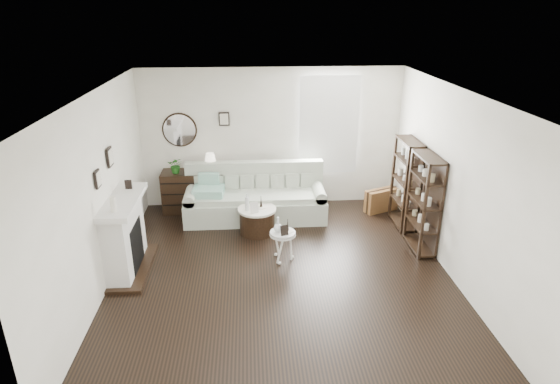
{
  "coord_description": "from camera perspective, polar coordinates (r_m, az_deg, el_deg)",
  "views": [
    {
      "loc": [
        -0.43,
        -6.05,
        3.76
      ],
      "look_at": [
        0.03,
        0.8,
        1.0
      ],
      "focal_mm": 30.0,
      "sensor_mm": 36.0,
      "label": 1
    }
  ],
  "objects": [
    {
      "name": "room",
      "position": [
        9.09,
        3.63,
        8.07
      ],
      "size": [
        5.5,
        5.5,
        5.5
      ],
      "color": "black",
      "rests_on": "ground"
    },
    {
      "name": "shelf_unit_far",
      "position": [
        8.61,
        15.1,
        1.0
      ],
      "size": [
        0.3,
        0.8,
        1.6
      ],
      "color": "black",
      "rests_on": "ground"
    },
    {
      "name": "bottle_drum",
      "position": [
        8.02,
        -4.03,
        -1.22
      ],
      "size": [
        0.07,
        0.07,
        0.32
      ],
      "primitive_type": "cylinder",
      "color": "silver",
      "rests_on": "drum_table"
    },
    {
      "name": "flask_ped",
      "position": [
        7.22,
        -0.24,
        -3.98
      ],
      "size": [
        0.13,
        0.13,
        0.24
      ],
      "primitive_type": null,
      "color": "silver",
      "rests_on": "pedestal_table"
    },
    {
      "name": "sofa",
      "position": [
        8.82,
        -3.03,
        -0.99
      ],
      "size": [
        2.6,
        0.9,
        1.01
      ],
      "color": "#A8B19E",
      "rests_on": "ground"
    },
    {
      "name": "suitcase",
      "position": [
        9.31,
        12.22,
        -0.99
      ],
      "size": [
        0.7,
        0.46,
        0.44
      ],
      "primitive_type": "cube",
      "rotation": [
        0.0,
        0.0,
        0.41
      ],
      "color": "brown",
      "rests_on": "ground"
    },
    {
      "name": "fireplace",
      "position": [
        7.36,
        -18.35,
        -5.27
      ],
      "size": [
        0.5,
        1.4,
        1.84
      ],
      "color": "silver",
      "rests_on": "ground"
    },
    {
      "name": "quilt",
      "position": [
        8.64,
        -8.71,
        0.09
      ],
      "size": [
        0.58,
        0.49,
        0.14
      ],
      "primitive_type": "cube",
      "rotation": [
        0.0,
        0.0,
        -0.07
      ],
      "color": "#279071",
      "rests_on": "sofa"
    },
    {
      "name": "table_lamp",
      "position": [
        9.0,
        -8.48,
        3.59
      ],
      "size": [
        0.25,
        0.25,
        0.36
      ],
      "primitive_type": null,
      "rotation": [
        0.0,
        0.0,
        0.13
      ],
      "color": "#F4E6CE",
      "rests_on": "dresser"
    },
    {
      "name": "eiffel_ped",
      "position": [
        7.25,
        0.94,
        -4.14
      ],
      "size": [
        0.12,
        0.12,
        0.18
      ],
      "primitive_type": null,
      "rotation": [
        0.0,
        0.0,
        -0.14
      ],
      "color": "black",
      "rests_on": "pedestal_table"
    },
    {
      "name": "shelf_unit_near",
      "position": [
        7.83,
        17.12,
        -1.35
      ],
      "size": [
        0.3,
        0.8,
        1.6
      ],
      "color": "black",
      "rests_on": "ground"
    },
    {
      "name": "dresser",
      "position": [
        9.22,
        -10.43,
        0.12
      ],
      "size": [
        1.19,
        0.51,
        0.79
      ],
      "color": "black",
      "rests_on": "ground"
    },
    {
      "name": "eiffel_drum",
      "position": [
        8.15,
        -2.32,
        -1.27
      ],
      "size": [
        0.11,
        0.11,
        0.19
      ],
      "primitive_type": null,
      "rotation": [
        0.0,
        0.0,
        -0.03
      ],
      "color": "black",
      "rests_on": "drum_table"
    },
    {
      "name": "card_frame_ped",
      "position": [
        7.13,
        0.53,
        -4.69
      ],
      "size": [
        0.13,
        0.08,
        0.16
      ],
      "primitive_type": "cube",
      "rotation": [
        -0.21,
        0.0,
        0.3
      ],
      "color": "black",
      "rests_on": "pedestal_table"
    },
    {
      "name": "pedestal_table",
      "position": [
        7.28,
        0.33,
        -5.18
      ],
      "size": [
        0.41,
        0.41,
        0.49
      ],
      "rotation": [
        0.0,
        0.0,
        -0.36
      ],
      "color": "silver",
      "rests_on": "ground"
    },
    {
      "name": "potted_plant",
      "position": [
        9.03,
        -12.58,
        3.21
      ],
      "size": [
        0.28,
        0.25,
        0.31
      ],
      "primitive_type": "imported",
      "rotation": [
        0.0,
        0.0,
        -0.03
      ],
      "color": "#205F1B",
      "rests_on": "dresser"
    },
    {
      "name": "card_frame_drum",
      "position": [
        7.96,
        -3.15,
        -1.89
      ],
      "size": [
        0.15,
        0.09,
        0.19
      ],
      "primitive_type": "cube",
      "rotation": [
        -0.21,
        0.0,
        0.3
      ],
      "color": "silver",
      "rests_on": "drum_table"
    },
    {
      "name": "drum_table",
      "position": [
        8.24,
        -2.8,
        -3.46
      ],
      "size": [
        0.67,
        0.67,
        0.46
      ],
      "rotation": [
        0.0,
        0.0,
        0.16
      ],
      "color": "black",
      "rests_on": "ground"
    }
  ]
}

